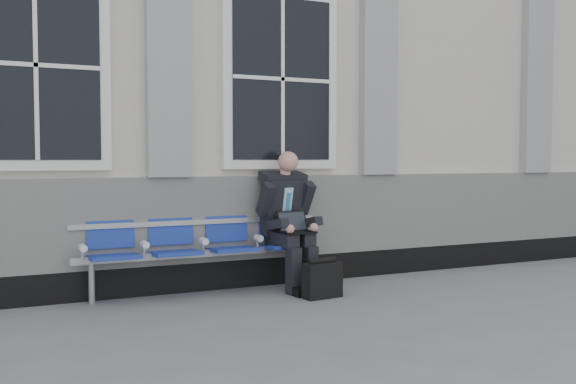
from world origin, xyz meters
TOP-DOWN VIEW (x-y plane):
  - ground at (0.00, 0.00)m, footprint 70.00×70.00m
  - station_building at (-0.02, 3.47)m, footprint 14.40×4.40m
  - bench at (-0.60, 1.32)m, footprint 2.60×0.47m
  - businessman at (0.31, 1.19)m, footprint 0.61×0.83m
  - briefcase at (0.42, 0.61)m, footprint 0.41×0.21m

SIDE VIEW (x-z plane):
  - ground at x=0.00m, z-range 0.00..0.00m
  - briefcase at x=0.42m, z-range -0.02..0.39m
  - bench at x=-0.60m, z-range 0.10..1.01m
  - businessman at x=0.31m, z-range 0.05..1.52m
  - station_building at x=-0.02m, z-range -0.02..4.47m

